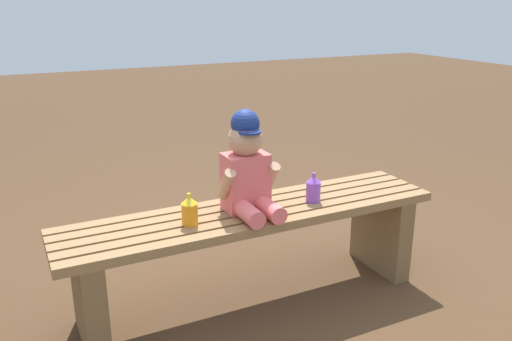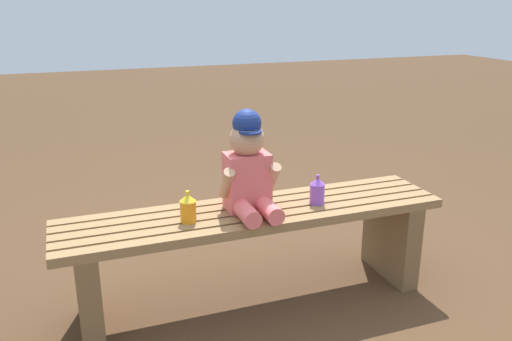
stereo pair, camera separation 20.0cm
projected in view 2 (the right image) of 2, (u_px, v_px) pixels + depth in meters
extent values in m
plane|color=#4C331E|center=(255.00, 300.00, 2.23)|extent=(16.00, 16.00, 0.00)
cube|color=olive|center=(267.00, 227.00, 1.98)|extent=(1.56, 0.06, 0.04)
cube|color=olive|center=(261.00, 220.00, 2.05)|extent=(1.56, 0.06, 0.04)
cube|color=olive|center=(254.00, 214.00, 2.11)|extent=(1.56, 0.06, 0.04)
cube|color=olive|center=(249.00, 207.00, 2.17)|extent=(1.56, 0.06, 0.04)
cube|color=olive|center=(243.00, 201.00, 2.24)|extent=(1.56, 0.06, 0.04)
cube|color=brown|center=(88.00, 289.00, 1.96)|extent=(0.08, 0.34, 0.38)
cube|color=brown|center=(391.00, 236.00, 2.39)|extent=(0.08, 0.34, 0.38)
cube|color=#E56666|center=(247.00, 181.00, 2.08)|extent=(0.17, 0.12, 0.23)
sphere|color=tan|center=(247.00, 139.00, 2.02)|extent=(0.14, 0.14, 0.14)
cylinder|color=navy|center=(250.00, 132.00, 1.98)|extent=(0.09, 0.09, 0.01)
sphere|color=navy|center=(247.00, 123.00, 2.00)|extent=(0.11, 0.11, 0.11)
cylinder|color=#F06B6B|center=(247.00, 213.00, 1.98)|extent=(0.07, 0.16, 0.07)
cylinder|color=#F06B6B|center=(269.00, 210.00, 2.01)|extent=(0.07, 0.16, 0.07)
cylinder|color=tan|center=(227.00, 183.00, 2.02)|extent=(0.04, 0.12, 0.14)
cylinder|color=tan|center=(272.00, 178.00, 2.08)|extent=(0.04, 0.12, 0.14)
cylinder|color=orange|center=(188.00, 211.00, 1.97)|extent=(0.06, 0.06, 0.08)
cone|color=yellow|center=(188.00, 198.00, 1.96)|extent=(0.06, 0.06, 0.03)
cylinder|color=yellow|center=(187.00, 193.00, 1.95)|extent=(0.01, 0.01, 0.02)
cylinder|color=#8C4CCC|center=(317.00, 194.00, 2.15)|extent=(0.06, 0.06, 0.08)
cone|color=#8C4CCC|center=(318.00, 181.00, 2.13)|extent=(0.06, 0.06, 0.03)
cylinder|color=#8C4CCC|center=(318.00, 177.00, 2.13)|extent=(0.01, 0.01, 0.02)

